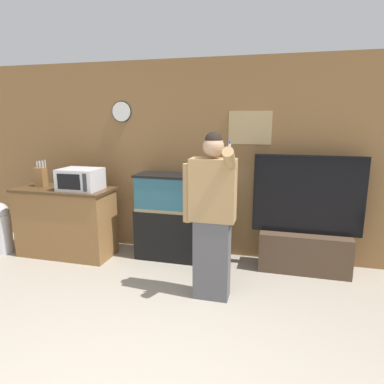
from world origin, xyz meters
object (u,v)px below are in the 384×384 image
(knife_block, at_px, (41,177))
(person_standing, at_px, (212,215))
(microwave, at_px, (80,179))
(trash_bin, at_px, (0,227))
(tv_on_stand, at_px, (305,238))
(aquarium_on_stand, at_px, (180,217))
(counter_island, at_px, (66,222))

(knife_block, xyz_separation_m, person_standing, (2.51, -0.66, -0.17))
(knife_block, bearing_deg, microwave, -5.22)
(knife_block, xyz_separation_m, trash_bin, (-0.57, -0.20, -0.70))
(microwave, height_order, tv_on_stand, tv_on_stand)
(person_standing, bearing_deg, knife_block, 165.17)
(knife_block, distance_m, aquarium_on_stand, 1.98)
(counter_island, relative_size, microwave, 2.54)
(microwave, relative_size, knife_block, 1.43)
(knife_block, xyz_separation_m, aquarium_on_stand, (1.90, 0.24, -0.50))
(knife_block, height_order, tv_on_stand, tv_on_stand)
(aquarium_on_stand, distance_m, tv_on_stand, 1.59)
(tv_on_stand, bearing_deg, knife_block, -175.71)
(microwave, relative_size, person_standing, 0.30)
(microwave, relative_size, aquarium_on_stand, 0.45)
(counter_island, distance_m, microwave, 0.67)
(tv_on_stand, distance_m, person_standing, 1.43)
(counter_island, xyz_separation_m, trash_bin, (-0.93, -0.17, -0.10))
(knife_block, distance_m, trash_bin, 0.93)
(aquarium_on_stand, distance_m, person_standing, 1.14)
(counter_island, xyz_separation_m, tv_on_stand, (3.12, 0.29, -0.05))
(microwave, bearing_deg, tv_on_stand, 6.45)
(tv_on_stand, height_order, trash_bin, tv_on_stand)
(counter_island, bearing_deg, person_standing, -16.39)
(knife_block, relative_size, person_standing, 0.21)
(aquarium_on_stand, distance_m, trash_bin, 2.52)
(tv_on_stand, relative_size, person_standing, 0.83)
(microwave, height_order, trash_bin, microwave)
(person_standing, bearing_deg, microwave, 161.99)
(counter_island, distance_m, aquarium_on_stand, 1.56)
(aquarium_on_stand, bearing_deg, trash_bin, -169.81)
(microwave, distance_m, aquarium_on_stand, 1.38)
(counter_island, xyz_separation_m, aquarium_on_stand, (1.53, 0.27, 0.10))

